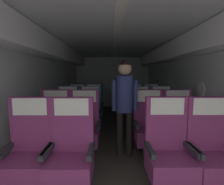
{
  "coord_description": "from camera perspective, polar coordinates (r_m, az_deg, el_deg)",
  "views": [
    {
      "loc": [
        -0.12,
        -0.23,
        1.4
      ],
      "look_at": [
        -0.07,
        3.38,
        1.0
      ],
      "focal_mm": 26.67,
      "sensor_mm": 36.0,
      "label": 1
    }
  ],
  "objects": [
    {
      "name": "seat_c_right_aisle",
      "position": [
        3.99,
        16.7,
        -7.29
      ],
      "size": [
        0.53,
        0.46,
        1.13
      ],
      "color": "#38383D",
      "rests_on": "ground"
    },
    {
      "name": "seat_a_right_aisle",
      "position": [
        2.36,
        30.96,
        -17.57
      ],
      "size": [
        0.53,
        0.46,
        1.13
      ],
      "color": "#38383D",
      "rests_on": "ground"
    },
    {
      "name": "seat_b_left_window",
      "position": [
        3.05,
        -18.97,
        -11.58
      ],
      "size": [
        0.53,
        0.46,
        1.13
      ],
      "color": "#38383D",
      "rests_on": "ground"
    },
    {
      "name": "ground",
      "position": [
        3.96,
        1.06,
        -14.49
      ],
      "size": [
        3.4,
        7.36,
        0.02
      ],
      "primitive_type": "cube",
      "color": "#3D3833"
    },
    {
      "name": "seat_c_right_window",
      "position": [
        3.87,
        9.47,
        -7.55
      ],
      "size": [
        0.53,
        0.46,
        1.13
      ],
      "color": "#38383D",
      "rests_on": "ground"
    },
    {
      "name": "seat_b_right_aisle",
      "position": [
        3.14,
        21.84,
        -11.19
      ],
      "size": [
        0.53,
        0.46,
        1.13
      ],
      "color": "#38383D",
      "rests_on": "ground"
    },
    {
      "name": "seat_b_left_aisle",
      "position": [
        2.93,
        -9.5,
        -12.06
      ],
      "size": [
        0.53,
        0.46,
        1.13
      ],
      "color": "#38383D",
      "rests_on": "ground"
    },
    {
      "name": "seat_d_left_window",
      "position": [
        4.82,
        -11.95,
        -4.83
      ],
      "size": [
        0.53,
        0.46,
        1.13
      ],
      "color": "#38383D",
      "rests_on": "ground"
    },
    {
      "name": "seat_a_left_window",
      "position": [
        2.26,
        -26.71,
        -18.42
      ],
      "size": [
        0.53,
        0.46,
        1.13
      ],
      "color": "#38383D",
      "rests_on": "ground"
    },
    {
      "name": "seat_d_right_aisle",
      "position": [
        4.89,
        13.26,
        -4.73
      ],
      "size": [
        0.53,
        0.46,
        1.13
      ],
      "color": "#38383D",
      "rests_on": "ground"
    },
    {
      "name": "seat_c_left_window",
      "position": [
        3.93,
        -14.87,
        -7.46
      ],
      "size": [
        0.53,
        0.46,
        1.13
      ],
      "color": "#38383D",
      "rests_on": "ground"
    },
    {
      "name": "seat_d_left_aisle",
      "position": [
        4.76,
        -6.18,
        -4.89
      ],
      "size": [
        0.53,
        0.46,
        1.13
      ],
      "color": "#38383D",
      "rests_on": "ground"
    },
    {
      "name": "seat_a_left_aisle",
      "position": [
        2.08,
        -13.89,
        -20.05
      ],
      "size": [
        0.53,
        0.46,
        1.13
      ],
      "color": "#38383D",
      "rests_on": "ground"
    },
    {
      "name": "seat_c_left_aisle",
      "position": [
        3.84,
        -7.5,
        -7.62
      ],
      "size": [
        0.53,
        0.46,
        1.13
      ],
      "color": "#38383D",
      "rests_on": "ground"
    },
    {
      "name": "seat_b_right_window",
      "position": [
        3.0,
        12.59,
        -11.7
      ],
      "size": [
        0.53,
        0.46,
        1.13
      ],
      "color": "#38383D",
      "rests_on": "ground"
    },
    {
      "name": "fuselage_shell",
      "position": [
        3.96,
        1.0,
        8.95
      ],
      "size": [
        3.28,
        7.01,
        2.18
      ],
      "color": "silver",
      "rests_on": "ground"
    },
    {
      "name": "flight_attendant",
      "position": [
        2.8,
        4.35,
        -1.79
      ],
      "size": [
        0.43,
        0.28,
        1.62
      ],
      "rotation": [
        0.0,
        0.0,
        0.11
      ],
      "color": "black",
      "rests_on": "ground"
    },
    {
      "name": "seat_d_right_window",
      "position": [
        4.77,
        7.62,
        -4.88
      ],
      "size": [
        0.53,
        0.46,
        1.13
      ],
      "color": "#38383D",
      "rests_on": "ground"
    },
    {
      "name": "seat_a_right_window",
      "position": [
        2.17,
        18.75,
        -19.14
      ],
      "size": [
        0.53,
        0.46,
        1.13
      ],
      "color": "#38383D",
      "rests_on": "ground"
    }
  ]
}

